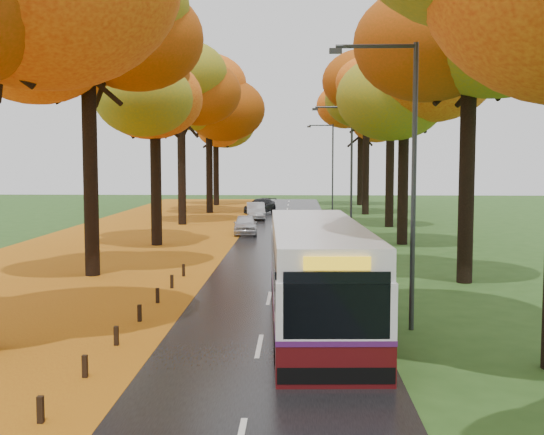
# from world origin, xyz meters

# --- Properties ---
(road) EXTENTS (6.50, 90.00, 0.04)m
(road) POSITION_xyz_m (0.00, 25.00, 0.02)
(road) COLOR black
(road) RESTS_ON ground
(centre_line) EXTENTS (0.12, 90.00, 0.01)m
(centre_line) POSITION_xyz_m (0.00, 25.00, 0.04)
(centre_line) COLOR silver
(centre_line) RESTS_ON road
(leaf_verge) EXTENTS (12.00, 90.00, 0.02)m
(leaf_verge) POSITION_xyz_m (-9.00, 25.00, 0.01)
(leaf_verge) COLOR #94440D
(leaf_verge) RESTS_ON ground
(leaf_drift) EXTENTS (0.90, 90.00, 0.01)m
(leaf_drift) POSITION_xyz_m (-3.05, 25.00, 0.04)
(leaf_drift) COLOR #BC7813
(leaf_drift) RESTS_ON road
(trees_left) EXTENTS (9.20, 74.00, 13.88)m
(trees_left) POSITION_xyz_m (-7.18, 27.06, 9.53)
(trees_left) COLOR black
(trees_left) RESTS_ON ground
(trees_right) EXTENTS (9.30, 74.20, 13.96)m
(trees_right) POSITION_xyz_m (7.19, 26.91, 9.69)
(trees_right) COLOR black
(trees_right) RESTS_ON ground
(bollard_row) EXTENTS (0.11, 23.51, 0.52)m
(bollard_row) POSITION_xyz_m (-3.70, 4.70, 0.26)
(bollard_row) COLOR black
(bollard_row) RESTS_ON ground
(streetlamp_near) EXTENTS (2.45, 0.18, 8.00)m
(streetlamp_near) POSITION_xyz_m (3.95, 8.00, 4.71)
(streetlamp_near) COLOR #333538
(streetlamp_near) RESTS_ON ground
(streetlamp_mid) EXTENTS (2.45, 0.18, 8.00)m
(streetlamp_mid) POSITION_xyz_m (3.95, 30.00, 4.71)
(streetlamp_mid) COLOR #333538
(streetlamp_mid) RESTS_ON ground
(streetlamp_far) EXTENTS (2.45, 0.18, 8.00)m
(streetlamp_far) POSITION_xyz_m (3.95, 52.00, 4.71)
(streetlamp_far) COLOR #333538
(streetlamp_far) RESTS_ON ground
(bus) EXTENTS (3.04, 11.21, 2.92)m
(bus) POSITION_xyz_m (1.53, 8.29, 1.57)
(bus) COLOR #460A0D
(bus) RESTS_ON road
(car_white) EXTENTS (1.73, 3.73, 1.24)m
(car_white) POSITION_xyz_m (-2.35, 31.97, 0.66)
(car_white) COLOR silver
(car_white) RESTS_ON road
(car_silver) EXTENTS (1.75, 4.13, 1.33)m
(car_silver) POSITION_xyz_m (-2.35, 42.79, 0.70)
(car_silver) COLOR #9FA2A6
(car_silver) RESTS_ON road
(car_dark) EXTENTS (3.08, 4.67, 1.26)m
(car_dark) POSITION_xyz_m (-2.35, 49.32, 0.67)
(car_dark) COLOR black
(car_dark) RESTS_ON road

